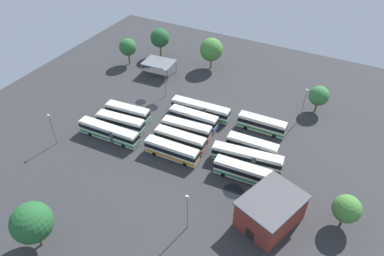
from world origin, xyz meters
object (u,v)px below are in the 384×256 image
bus_row0_slot2 (252,146)px  tree_east_edge (211,50)px  tree_south_edge (319,96)px  tree_northwest (347,209)px  bus_row0_slot4 (242,171)px  bus_row2_slot3 (121,122)px  tree_west_edge (160,38)px  lamp_post_by_building (165,82)px  bus_row1_slot1 (194,118)px  bus_row0_slot3 (247,158)px  bus_row1_slot0 (201,109)px  bus_row1_slot3 (180,139)px  lamp_post_near_entrance (304,104)px  lamp_post_mid_lot (52,128)px  bus_row2_slot2 (128,112)px  maintenance_shelter (159,63)px  tree_north_edge (128,47)px  bus_row0_slot0 (262,124)px  bus_row2_slot4 (109,132)px  bus_row1_slot4 (172,151)px  lamp_post_far_corner (187,211)px  depot_building (270,211)px  bus_row1_slot2 (187,129)px

bus_row0_slot2 → tree_east_edge: bearing=-51.4°
tree_south_edge → tree_northwest: bearing=109.7°
bus_row0_slot4 → bus_row2_slot3: (31.68, -1.80, 0.00)m
tree_west_edge → bus_row0_slot2: bearing=144.3°
bus_row2_slot3 → tree_south_edge: 49.40m
lamp_post_by_building → bus_row1_slot1: bearing=148.1°
bus_row0_slot2 → lamp_post_by_building: (28.59, -10.90, 2.55)m
bus_row0_slot3 → bus_row1_slot0: size_ratio=1.01×
bus_row1_slot3 → tree_south_edge: (-24.20, -27.97, 2.67)m
bus_row0_slot4 → lamp_post_by_building: bearing=-33.0°
lamp_post_near_entrance → tree_south_edge: size_ratio=1.25×
bus_row1_slot0 → tree_south_edge: bearing=-148.4°
bus_row2_slot3 → lamp_post_mid_lot: 15.22m
bus_row1_slot0 → tree_northwest: tree_northwest is taller
bus_row0_slot3 → bus_row2_slot2: bearing=-3.0°
lamp_post_near_entrance → tree_east_edge: 33.76m
bus_row0_slot3 → maintenance_shelter: 43.85m
bus_row0_slot3 → bus_row1_slot1: bearing=-23.2°
bus_row1_slot1 → tree_north_edge: size_ratio=1.48×
bus_row0_slot4 → tree_south_edge: 32.03m
maintenance_shelter → bus_row0_slot4: bearing=142.7°
tree_east_edge → bus_row2_slot2: bearing=77.4°
bus_row1_slot0 → lamp_post_mid_lot: lamp_post_mid_lot is taller
bus_row1_slot0 → lamp_post_by_building: bearing=-16.9°
bus_row1_slot3 → tree_north_edge: bearing=-39.0°
maintenance_shelter → bus_row0_slot0: bearing=161.9°
bus_row0_slot3 → lamp_post_by_building: lamp_post_by_building is taller
bus_row1_slot1 → lamp_post_near_entrance: size_ratio=1.37×
bus_row0_slot4 → bus_row1_slot3: (16.02, -2.89, 0.00)m
bus_row2_slot3 → tree_east_edge: (-6.45, -36.95, 4.15)m
bus_row2_slot2 → bus_row2_slot4: (-0.75, 8.47, 0.00)m
bus_row1_slot0 → bus_row2_slot3: size_ratio=1.25×
bus_row1_slot0 → tree_northwest: bearing=154.5°
bus_row0_slot0 → maintenance_shelter: 37.57m
tree_east_edge → bus_row1_slot1: bearing=106.8°
lamp_post_near_entrance → lamp_post_by_building: bearing=10.0°
bus_row0_slot3 → bus_row1_slot4: size_ratio=1.24×
bus_row1_slot1 → lamp_post_by_building: bearing=-31.9°
bus_row2_slot3 → tree_west_edge: (11.26, -36.66, 4.18)m
tree_west_edge → tree_south_edge: size_ratio=1.27×
lamp_post_far_corner → lamp_post_near_entrance: (-9.88, -41.17, 0.15)m
bus_row0_slot0 → bus_row1_slot1: size_ratio=0.94×
bus_row1_slot1 → bus_row0_slot4: bearing=146.2°
bus_row1_slot0 → depot_building: bearing=137.6°
bus_row1_slot2 → depot_building: depot_building is taller
bus_row1_slot0 → lamp_post_far_corner: bearing=112.5°
bus_row0_slot2 → bus_row2_slot4: size_ratio=0.75×
bus_row0_slot3 → bus_row1_slot2: 16.24m
bus_row1_slot2 → lamp_post_by_building: 17.89m
bus_row1_slot0 → tree_north_edge: size_ratio=1.84×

